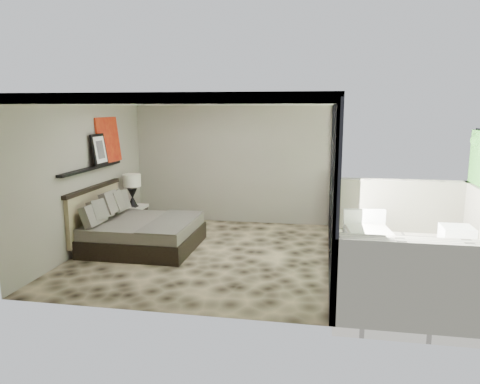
% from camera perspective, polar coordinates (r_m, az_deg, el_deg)
% --- Properties ---
extents(floor, '(5.00, 5.00, 0.00)m').
position_cam_1_polar(floor, '(8.58, -4.30, -7.50)').
color(floor, black).
rests_on(floor, ground).
extents(ceiling, '(4.50, 5.00, 0.02)m').
position_cam_1_polar(ceiling, '(8.17, -4.57, 11.46)').
color(ceiling, silver).
rests_on(ceiling, back_wall).
extents(back_wall, '(4.50, 0.02, 2.80)m').
position_cam_1_polar(back_wall, '(10.67, -0.99, 3.74)').
color(back_wall, gray).
rests_on(back_wall, floor).
extents(left_wall, '(0.02, 5.00, 2.80)m').
position_cam_1_polar(left_wall, '(9.10, -18.20, 2.08)').
color(left_wall, gray).
rests_on(left_wall, floor).
extents(glass_wall, '(0.08, 5.00, 2.80)m').
position_cam_1_polar(glass_wall, '(7.99, 11.37, 1.31)').
color(glass_wall, white).
rests_on(glass_wall, floor).
extents(terrace_slab, '(3.00, 5.00, 0.12)m').
position_cam_1_polar(terrace_slab, '(8.50, 21.29, -8.82)').
color(terrace_slab, beige).
rests_on(terrace_slab, ground).
extents(picture_ledge, '(0.12, 2.20, 0.05)m').
position_cam_1_polar(picture_ledge, '(9.14, -17.61, 2.78)').
color(picture_ledge, black).
rests_on(picture_ledge, left_wall).
extents(bed, '(1.99, 1.93, 1.10)m').
position_cam_1_polar(bed, '(9.04, -12.25, -4.65)').
color(bed, black).
rests_on(bed, floor).
extents(nightstand, '(0.55, 0.55, 0.53)m').
position_cam_1_polar(nightstand, '(10.43, -12.88, -3.01)').
color(nightstand, black).
rests_on(nightstand, floor).
extents(table_lamp, '(0.38, 0.38, 0.70)m').
position_cam_1_polar(table_lamp, '(10.24, -13.03, 0.73)').
color(table_lamp, black).
rests_on(table_lamp, nightstand).
extents(abstract_canvas, '(0.13, 0.90, 0.90)m').
position_cam_1_polar(abstract_canvas, '(9.78, -15.76, 6.14)').
color(abstract_canvas, '#A21F0D').
rests_on(abstract_canvas, picture_ledge).
extents(framed_print, '(0.11, 0.50, 0.60)m').
position_cam_1_polar(framed_print, '(9.31, -16.78, 4.97)').
color(framed_print, black).
rests_on(framed_print, picture_ledge).
extents(ottoman, '(0.54, 0.54, 0.53)m').
position_cam_1_polar(ottoman, '(9.25, 24.87, -5.43)').
color(ottoman, silver).
rests_on(ottoman, terrace_slab).
extents(lounger, '(0.99, 1.71, 0.64)m').
position_cam_1_polar(lounger, '(8.97, 15.69, -5.77)').
color(lounger, silver).
rests_on(lounger, terrace_slab).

